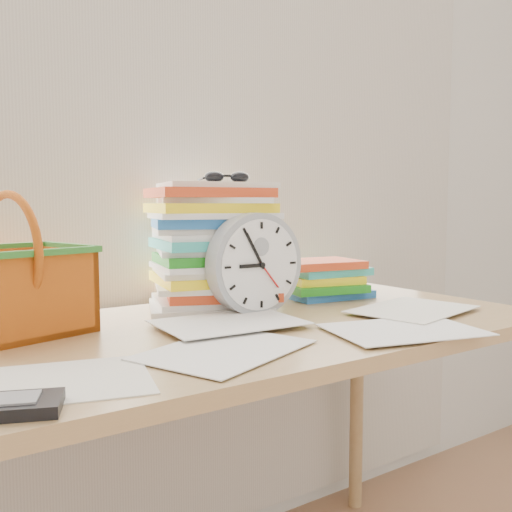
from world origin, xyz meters
TOP-DOWN VIEW (x-y plane):
  - curtain at (0.00, 1.98)m, footprint 2.40×0.01m
  - desk at (0.00, 1.60)m, footprint 1.40×0.70m
  - paper_stack at (0.05, 1.81)m, footprint 0.38×0.34m
  - clock at (0.08, 1.67)m, footprint 0.24×0.05m
  - sunglasses at (0.09, 1.80)m, footprint 0.16×0.15m
  - book_stack at (0.38, 1.77)m, footprint 0.28×0.23m
  - basket at (-0.43, 1.77)m, footprint 0.33×0.28m
  - scattered_papers at (0.00, 1.60)m, footprint 1.26×0.42m

SIDE VIEW (x-z plane):
  - desk at x=0.00m, z-range 0.30..1.05m
  - scattered_papers at x=0.00m, z-range 0.75..0.77m
  - book_stack at x=0.38m, z-range 0.75..0.85m
  - clock at x=0.08m, z-range 0.75..0.99m
  - basket at x=-0.43m, z-range 0.75..1.03m
  - paper_stack at x=0.05m, z-range 0.75..1.06m
  - sunglasses at x=0.09m, z-range 1.06..1.09m
  - curtain at x=0.00m, z-range 0.05..2.55m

